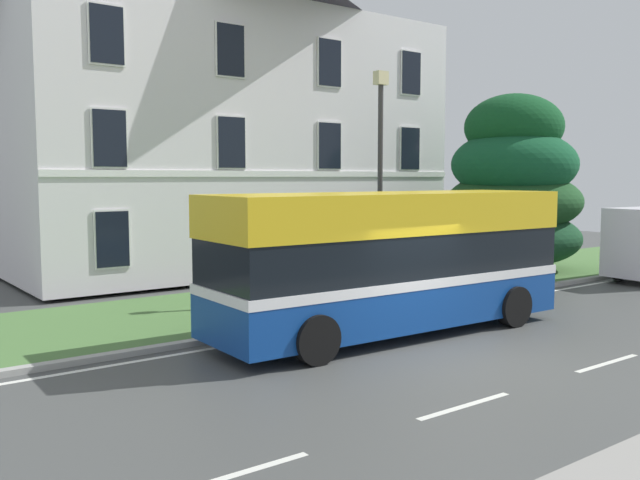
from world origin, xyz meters
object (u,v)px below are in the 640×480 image
(georgian_townhouse, at_px, (214,122))
(street_lamp_post, at_px, (380,170))
(evergreen_tree, at_px, (514,189))
(single_decker_bus, at_px, (391,260))
(litter_bin, at_px, (523,265))

(georgian_townhouse, xyz_separation_m, street_lamp_post, (-0.45, -10.27, -1.94))
(street_lamp_post, bearing_deg, evergreen_tree, 12.08)
(evergreen_tree, distance_m, single_decker_bus, 11.20)
(single_decker_bus, bearing_deg, georgian_townhouse, 80.60)
(evergreen_tree, relative_size, litter_bin, 5.41)
(street_lamp_post, bearing_deg, litter_bin, -5.33)
(evergreen_tree, relative_size, street_lamp_post, 1.02)
(evergreen_tree, height_order, street_lamp_post, evergreen_tree)
(street_lamp_post, relative_size, litter_bin, 5.28)
(georgian_townhouse, bearing_deg, litter_bin, -64.31)
(single_decker_bus, height_order, street_lamp_post, street_lamp_post)
(evergreen_tree, xyz_separation_m, single_decker_bus, (-10.17, -4.47, -1.41))
(evergreen_tree, relative_size, single_decker_bus, 0.73)
(georgian_townhouse, bearing_deg, single_decker_bus, -101.16)
(evergreen_tree, distance_m, street_lamp_post, 8.26)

